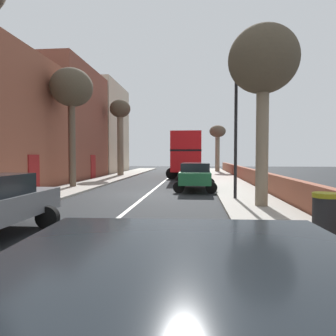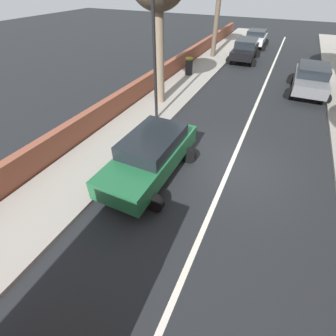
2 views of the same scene
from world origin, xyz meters
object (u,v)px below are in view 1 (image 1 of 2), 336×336
(street_tree_left_2, at_px, (72,90))
(street_tree_right_5, at_px, (263,64))
(street_tree_right_1, at_px, (218,135))
(litter_bin_right, at_px, (325,219))
(parked_car_green_right_1, at_px, (195,175))
(lamppost_right, at_px, (236,116))
(street_tree_left_0, at_px, (120,117))
(double_decker_bus, at_px, (188,153))

(street_tree_left_2, xyz_separation_m, street_tree_right_5, (10.23, -6.33, -0.62))
(street_tree_right_1, height_order, street_tree_left_2, street_tree_left_2)
(street_tree_right_5, relative_size, litter_bin_right, 6.06)
(parked_car_green_right_1, bearing_deg, lamppost_right, -64.98)
(lamppost_right, relative_size, litter_bin_right, 5.59)
(street_tree_left_0, distance_m, street_tree_right_5, 20.05)
(litter_bin_right, bearing_deg, street_tree_right_1, 90.27)
(street_tree_right_5, relative_size, lamppost_right, 1.08)
(street_tree_right_5, height_order, lamppost_right, street_tree_right_5)
(parked_car_green_right_1, xyz_separation_m, lamppost_right, (1.80, -3.86, 2.87))
(parked_car_green_right_1, distance_m, street_tree_left_2, 9.28)
(lamppost_right, bearing_deg, street_tree_left_0, 120.99)
(street_tree_right_1, bearing_deg, lamppost_right, -92.08)
(parked_car_green_right_1, bearing_deg, litter_bin_right, -75.53)
(street_tree_left_0, bearing_deg, street_tree_right_1, 38.98)
(double_decker_bus, bearing_deg, parked_car_green_right_1, -86.20)
(street_tree_right_1, distance_m, lamppost_right, 23.66)
(lamppost_right, bearing_deg, street_tree_left_2, 155.12)
(street_tree_left_0, height_order, street_tree_right_1, street_tree_left_0)
(parked_car_green_right_1, xyz_separation_m, street_tree_left_0, (-7.47, 11.58, 4.94))
(street_tree_left_0, relative_size, street_tree_right_5, 1.09)
(parked_car_green_right_1, bearing_deg, street_tree_right_5, -66.25)
(street_tree_right_1, relative_size, street_tree_left_2, 0.77)
(parked_car_green_right_1, distance_m, lamppost_right, 5.14)
(litter_bin_right, bearing_deg, street_tree_left_0, 114.61)
(street_tree_right_1, distance_m, street_tree_right_5, 25.58)
(street_tree_left_0, distance_m, lamppost_right, 18.13)
(double_decker_bus, height_order, litter_bin_right, double_decker_bus)
(street_tree_right_1, bearing_deg, street_tree_left_0, -141.02)
(double_decker_bus, xyz_separation_m, street_tree_left_2, (-6.88, -11.48, 3.76))
(double_decker_bus, height_order, street_tree_right_5, street_tree_right_5)
(double_decker_bus, xyz_separation_m, street_tree_right_5, (3.35, -17.80, 3.14))
(street_tree_right_1, xyz_separation_m, lamppost_right, (-0.86, -23.63, -0.75))
(double_decker_bus, relative_size, street_tree_left_0, 1.51)
(street_tree_left_0, bearing_deg, double_decker_bus, 3.77)
(parked_car_green_right_1, distance_m, street_tree_left_0, 14.64)
(street_tree_right_1, height_order, litter_bin_right, street_tree_right_1)
(double_decker_bus, distance_m, street_tree_left_2, 13.90)
(double_decker_bus, distance_m, litter_bin_right, 23.21)
(street_tree_right_5, bearing_deg, litter_bin_right, -87.12)
(street_tree_left_2, xyz_separation_m, lamppost_right, (9.48, -4.40, -2.31))
(parked_car_green_right_1, xyz_separation_m, street_tree_right_1, (2.66, 19.78, 3.62))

